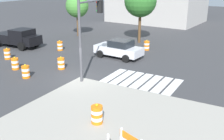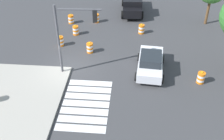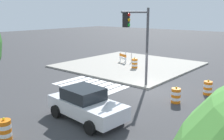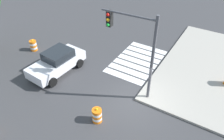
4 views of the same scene
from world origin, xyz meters
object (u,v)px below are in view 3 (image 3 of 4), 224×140
at_px(sports_car, 86,104).
at_px(traffic_barrel_on_sidewalk, 135,63).
at_px(construction_barricade, 124,57).
at_px(traffic_barrel_median_near, 208,88).
at_px(traffic_barrel_crosswalk_end, 176,96).
at_px(traffic_barrel_opposite_curb, 5,130).
at_px(traffic_light_pole, 139,34).

bearing_deg(sports_car, traffic_barrel_on_sidewalk, -67.01).
bearing_deg(construction_barricade, sports_car, 119.50).
xyz_separation_m(traffic_barrel_median_near, traffic_barrel_on_sidewalk, (8.03, -3.09, 0.15)).
distance_m(traffic_barrel_crosswalk_end, construction_barricade, 12.18).
distance_m(sports_car, traffic_barrel_opposite_curb, 3.92).
relative_size(traffic_barrel_opposite_curb, construction_barricade, 0.71).
distance_m(traffic_barrel_opposite_curb, traffic_barrel_on_sidewalk, 15.18).
height_order(traffic_barrel_median_near, traffic_barrel_on_sidewalk, traffic_barrel_on_sidewalk).
relative_size(traffic_barrel_median_near, traffic_barrel_on_sidewalk, 1.00).
xyz_separation_m(sports_car, traffic_light_pole, (0.68, -5.71, 3.10)).
relative_size(sports_car, traffic_barrel_crosswalk_end, 4.34).
height_order(sports_car, traffic_barrel_on_sidewalk, sports_car).
xyz_separation_m(traffic_barrel_opposite_curb, traffic_light_pole, (-0.45, -9.44, 3.46)).
height_order(traffic_barrel_crosswalk_end, traffic_light_pole, traffic_light_pole).
relative_size(traffic_barrel_on_sidewalk, construction_barricade, 0.71).
bearing_deg(traffic_barrel_opposite_curb, traffic_barrel_median_near, -111.03).
distance_m(sports_car, traffic_barrel_median_near, 8.63).
xyz_separation_m(traffic_barrel_median_near, construction_barricade, (10.51, -4.70, 0.27)).
relative_size(traffic_barrel_median_near, traffic_light_pole, 0.19).
relative_size(traffic_barrel_crosswalk_end, traffic_barrel_median_near, 1.00).
distance_m(sports_car, traffic_light_pole, 6.53).
bearing_deg(traffic_barrel_opposite_curb, traffic_barrel_crosswalk_end, -111.90).
bearing_deg(traffic_barrel_opposite_curb, construction_barricade, -69.81).
bearing_deg(traffic_barrel_on_sidewalk, traffic_barrel_opposite_curb, 103.52).
height_order(traffic_barrel_on_sidewalk, construction_barricade, traffic_barrel_on_sidewalk).
bearing_deg(sports_car, traffic_light_pole, -83.17).
bearing_deg(construction_barricade, traffic_light_pole, 133.02).
distance_m(traffic_barrel_median_near, construction_barricade, 11.51).
xyz_separation_m(traffic_barrel_median_near, traffic_barrel_opposite_curb, (4.49, 11.67, 0.00)).
distance_m(traffic_barrel_on_sidewalk, construction_barricade, 2.96).
relative_size(traffic_barrel_median_near, traffic_barrel_opposite_curb, 1.00).
relative_size(sports_car, traffic_barrel_opposite_curb, 4.34).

